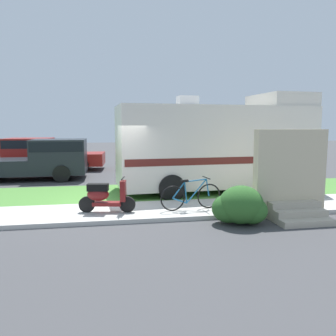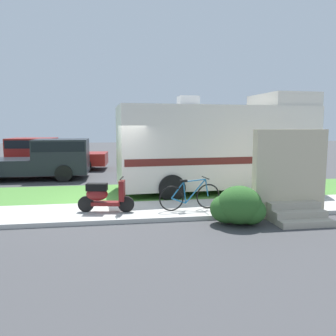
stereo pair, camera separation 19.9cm
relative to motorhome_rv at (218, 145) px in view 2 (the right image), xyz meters
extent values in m
plane|color=#424244|center=(-4.07, -1.53, -1.76)|extent=(80.00, 80.00, 0.00)
cube|color=beige|center=(-4.07, -2.73, -1.70)|extent=(24.00, 2.00, 0.12)
cube|color=#4C8438|center=(-4.07, -0.03, -1.72)|extent=(24.00, 3.40, 0.08)
cube|color=silver|center=(-0.10, -0.01, -0.02)|extent=(7.35, 3.02, 2.89)
cube|color=silver|center=(2.59, 0.17, 1.68)|extent=(1.96, 2.53, 0.50)
cube|color=#591E19|center=(-0.10, -0.01, -0.45)|extent=(7.21, 3.03, 0.24)
cube|color=black|center=(3.46, 0.23, 0.49)|extent=(0.23, 2.16, 0.90)
cube|color=silver|center=(-1.18, -0.08, 1.61)|extent=(0.74, 0.65, 0.36)
cylinder|color=black|center=(2.04, 1.36, -1.31)|extent=(0.92, 0.34, 0.90)
cylinder|color=black|center=(2.20, -1.07, -1.31)|extent=(0.92, 0.34, 0.90)
cylinder|color=black|center=(-2.16, 1.08, -1.31)|extent=(0.92, 0.34, 0.90)
cylinder|color=black|center=(-2.00, -1.36, -1.31)|extent=(0.92, 0.34, 0.90)
cylinder|color=black|center=(-3.54, -2.99, -1.42)|extent=(0.45, 0.17, 0.44)
cylinder|color=black|center=(-4.64, -2.80, -1.42)|extent=(0.45, 0.17, 0.44)
cube|color=maroon|center=(-4.09, -2.89, -1.40)|extent=(0.82, 0.41, 0.10)
cube|color=black|center=(-4.33, -2.85, -0.94)|extent=(0.60, 0.35, 0.20)
ellipsoid|color=maroon|center=(-4.33, -2.85, -1.14)|extent=(0.64, 0.40, 0.36)
cube|color=maroon|center=(-3.65, -2.97, -1.04)|extent=(0.19, 0.34, 0.56)
cylinder|color=black|center=(-3.65, -2.97, -0.69)|extent=(0.12, 0.50, 0.04)
sphere|color=white|center=(-3.65, -2.97, -0.86)|extent=(0.12, 0.12, 0.12)
torus|color=black|center=(-1.19, -2.94, -1.28)|extent=(0.72, 0.13, 0.72)
torus|color=black|center=(-2.28, -3.07, -1.28)|extent=(0.72, 0.13, 0.72)
cylinder|color=#1E6699|center=(-1.57, -2.98, -1.11)|extent=(0.62, 0.11, 0.69)
cylinder|color=#1E6699|center=(-1.90, -3.02, -1.14)|extent=(0.11, 0.05, 0.62)
cylinder|color=#1E6699|center=(-1.61, -2.99, -0.81)|extent=(0.66, 0.12, 0.09)
cylinder|color=#1E6699|center=(-2.07, -3.05, -1.36)|extent=(0.43, 0.09, 0.19)
cylinder|color=#1E6699|center=(-2.11, -3.05, -1.06)|extent=(0.38, 0.08, 0.47)
cylinder|color=#1E6699|center=(-1.24, -2.94, -1.03)|extent=(0.13, 0.05, 0.51)
cube|color=black|center=(-1.93, -3.03, -0.80)|extent=(0.21, 0.12, 0.06)
cylinder|color=black|center=(-1.28, -2.95, -0.74)|extent=(0.09, 0.52, 0.03)
cube|color=#1E2328|center=(-6.31, 4.13, -0.69)|extent=(2.40, 2.05, 1.59)
cube|color=black|center=(-6.31, 4.13, -0.20)|extent=(2.29, 2.07, 0.44)
cube|color=#1E2328|center=(-8.97, 4.11, -1.14)|extent=(2.94, 2.05, 0.69)
cylinder|color=black|center=(-6.13, 5.10, -1.38)|extent=(0.76, 0.25, 0.76)
cylinder|color=black|center=(-6.12, 3.15, -1.38)|extent=(0.76, 0.25, 0.76)
cylinder|color=black|center=(-9.32, 5.08, -1.38)|extent=(0.76, 0.25, 0.76)
cube|color=maroon|center=(-8.42, 7.54, -0.72)|extent=(2.50, 2.22, 1.53)
cube|color=black|center=(-8.42, 7.54, -0.25)|extent=(2.38, 2.23, 0.44)
cube|color=maroon|center=(-5.79, 7.38, -1.14)|extent=(3.03, 2.25, 0.68)
cylinder|color=black|center=(-8.67, 6.56, -1.38)|extent=(0.77, 0.29, 0.76)
cylinder|color=black|center=(-8.55, 8.55, -1.38)|extent=(0.77, 0.29, 0.76)
cylinder|color=black|center=(-5.51, 6.36, -1.38)|extent=(0.77, 0.29, 0.76)
cylinder|color=black|center=(-5.39, 8.35, -1.38)|extent=(0.77, 0.29, 0.76)
cube|color=#B2A893|center=(0.86, -4.33, -1.68)|extent=(1.40, 0.96, 0.16)
cube|color=#B2A893|center=(0.86, -4.17, -1.52)|extent=(1.40, 0.64, 0.16)
cube|color=#B2A893|center=(0.86, -4.01, -1.36)|extent=(1.40, 0.32, 0.16)
cube|color=beige|center=(0.86, -3.70, -0.56)|extent=(2.00, 0.30, 2.40)
ellipsoid|color=#2D6026|center=(-0.74, -4.23, -1.25)|extent=(1.14, 1.03, 0.97)
ellipsoid|color=#2D6026|center=(-1.03, -4.12, -1.36)|extent=(0.86, 0.77, 0.73)
ellipsoid|color=#2D6026|center=(-0.49, -4.32, -1.39)|extent=(0.80, 0.72, 0.68)
cylinder|color=#19722D|center=(1.04, -2.46, -1.55)|extent=(0.07, 0.07, 0.18)
cylinder|color=#19722D|center=(1.04, -2.46, -1.44)|extent=(0.03, 0.03, 0.04)
cylinder|color=black|center=(1.04, -2.46, -1.42)|extent=(0.03, 0.03, 0.01)
camera|label=1|loc=(-3.97, -12.01, 0.73)|focal=35.60mm
camera|label=2|loc=(-3.77, -12.04, 0.73)|focal=35.60mm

